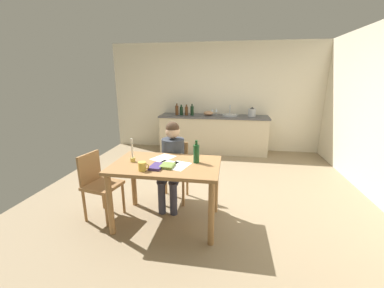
% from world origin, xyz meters
% --- Properties ---
extents(ground_plane, '(5.20, 5.20, 0.04)m').
position_xyz_m(ground_plane, '(0.00, 0.00, -0.02)').
color(ground_plane, '#937F60').
extents(wall_back, '(5.20, 0.12, 2.60)m').
position_xyz_m(wall_back, '(0.00, 2.60, 1.30)').
color(wall_back, silver).
rests_on(wall_back, ground).
extents(kitchen_counter, '(2.59, 0.64, 0.90)m').
position_xyz_m(kitchen_counter, '(0.00, 2.24, 0.45)').
color(kitchen_counter, beige).
rests_on(kitchen_counter, ground).
extents(dining_table, '(1.28, 0.81, 0.79)m').
position_xyz_m(dining_table, '(-0.33, -0.90, 0.67)').
color(dining_table, '#9E7042').
rests_on(dining_table, ground).
extents(chair_at_table, '(0.41, 0.41, 0.85)m').
position_xyz_m(chair_at_table, '(-0.38, -0.25, 0.47)').
color(chair_at_table, '#9E7042').
rests_on(chair_at_table, ground).
extents(person_seated, '(0.32, 0.59, 1.19)m').
position_xyz_m(person_seated, '(-0.38, -0.40, 0.68)').
color(person_seated, '#333842').
rests_on(person_seated, ground).
extents(chair_side_empty, '(0.47, 0.47, 0.86)m').
position_xyz_m(chair_side_empty, '(-1.23, -0.91, 0.48)').
color(chair_side_empty, '#9E7042').
rests_on(chair_side_empty, ground).
extents(coffee_mug, '(0.12, 0.09, 0.10)m').
position_xyz_m(coffee_mug, '(-0.52, -1.16, 0.84)').
color(coffee_mug, '#F2CC4C').
rests_on(coffee_mug, dining_table).
extents(candlestick, '(0.06, 0.06, 0.29)m').
position_xyz_m(candlestick, '(-0.74, -0.90, 0.87)').
color(candlestick, gold).
rests_on(candlestick, dining_table).
extents(book_magazine, '(0.16, 0.19, 0.03)m').
position_xyz_m(book_magazine, '(-0.28, -1.01, 0.80)').
color(book_magazine, olive).
rests_on(book_magazine, dining_table).
extents(book_cookery, '(0.15, 0.22, 0.03)m').
position_xyz_m(book_cookery, '(-0.39, -1.05, 0.80)').
color(book_cookery, '#42316D').
rests_on(book_cookery, dining_table).
extents(paper_letter, '(0.28, 0.34, 0.00)m').
position_xyz_m(paper_letter, '(-0.16, -0.95, 0.79)').
color(paper_letter, white).
rests_on(paper_letter, dining_table).
extents(paper_bill, '(0.32, 0.36, 0.00)m').
position_xyz_m(paper_bill, '(-0.42, -0.70, 0.79)').
color(paper_bill, white).
rests_on(paper_bill, dining_table).
extents(paper_envelope, '(0.29, 0.35, 0.00)m').
position_xyz_m(paper_envelope, '(-0.32, -0.94, 0.79)').
color(paper_envelope, white).
rests_on(paper_envelope, dining_table).
extents(wine_bottle_on_table, '(0.07, 0.07, 0.28)m').
position_xyz_m(wine_bottle_on_table, '(0.03, -0.81, 0.91)').
color(wine_bottle_on_table, '#194C23').
rests_on(wine_bottle_on_table, dining_table).
extents(sink_unit, '(0.36, 0.36, 0.24)m').
position_xyz_m(sink_unit, '(0.38, 2.24, 0.92)').
color(sink_unit, '#B2B7BC').
rests_on(sink_unit, kitchen_counter).
extents(bottle_oil, '(0.08, 0.08, 0.28)m').
position_xyz_m(bottle_oil, '(-0.89, 2.20, 1.02)').
color(bottle_oil, '#593319').
rests_on(bottle_oil, kitchen_counter).
extents(bottle_vinegar, '(0.08, 0.08, 0.25)m').
position_xyz_m(bottle_vinegar, '(-0.78, 2.21, 1.00)').
color(bottle_vinegar, black).
rests_on(bottle_vinegar, kitchen_counter).
extents(bottle_wine_red, '(0.07, 0.07, 0.26)m').
position_xyz_m(bottle_wine_red, '(-0.65, 2.19, 1.01)').
color(bottle_wine_red, '#593319').
rests_on(bottle_wine_red, kitchen_counter).
extents(bottle_sauce, '(0.08, 0.08, 0.27)m').
position_xyz_m(bottle_sauce, '(-0.52, 2.20, 1.01)').
color(bottle_sauce, black).
rests_on(bottle_sauce, kitchen_counter).
extents(mixing_bowl, '(0.23, 0.23, 0.11)m').
position_xyz_m(mixing_bowl, '(-0.13, 2.25, 0.95)').
color(mixing_bowl, tan).
rests_on(mixing_bowl, kitchen_counter).
extents(stovetop_kettle, '(0.18, 0.18, 0.22)m').
position_xyz_m(stovetop_kettle, '(0.89, 2.24, 1.00)').
color(stovetop_kettle, '#B7BABF').
rests_on(stovetop_kettle, kitchen_counter).
extents(wine_glass_near_sink, '(0.07, 0.07, 0.15)m').
position_xyz_m(wine_glass_near_sink, '(0.05, 2.39, 1.01)').
color(wine_glass_near_sink, silver).
rests_on(wine_glass_near_sink, kitchen_counter).
extents(wine_glass_by_kettle, '(0.07, 0.07, 0.15)m').
position_xyz_m(wine_glass_by_kettle, '(-0.05, 2.39, 1.01)').
color(wine_glass_by_kettle, silver).
rests_on(wine_glass_by_kettle, kitchen_counter).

